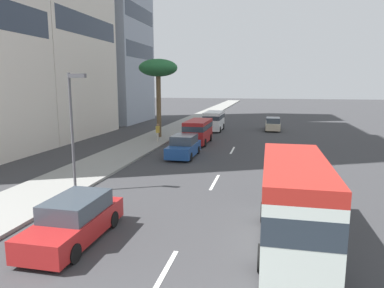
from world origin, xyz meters
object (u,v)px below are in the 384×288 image
Objects in this scene: minibus_lead at (294,200)px; pedestrian_near_lamp at (158,132)px; car_second at (75,220)px; car_sixth at (184,147)px; street_lamp at (73,118)px; car_fourth at (273,124)px; palm_tree at (158,70)px; van_third at (214,120)px; van_fifth at (198,130)px.

minibus_lead is 22.86m from pedestrian_near_lamp.
pedestrian_near_lamp is (21.08, 3.64, 0.32)m from car_second.
car_sixth is 0.76× the size of street_lamp.
car_sixth is 7.10m from pedestrian_near_lamp.
street_lamp reaches higher than car_second.
car_fourth is 15.91m from palm_tree.
van_third is 15.56m from car_sixth.
pedestrian_near_lamp is at bearing -84.65° from van_fifth.
van_fifth is at bearing -178.99° from car_sixth.
street_lamp is (-25.55, 3.27, 2.60)m from van_third.
van_fifth is 0.86× the size of street_lamp.
car_sixth is at bearing 158.47° from car_fourth.
van_fifth is at bearing -11.17° from street_lamp.
pedestrian_near_lamp is (-9.70, 3.95, -0.24)m from van_third.
car_second is 15.22m from car_sixth.
car_fourth is at bearing 167.49° from car_second.
car_second is 0.91× the size of van_fifth.
car_fourth is (31.50, 0.40, -0.93)m from minibus_lead.
car_fourth is 2.82× the size of pedestrian_near_lamp.
van_third is 10.12m from palm_tree.
palm_tree reaches higher than car_fourth.
car_fourth is (1.94, -6.95, -0.57)m from van_third.
car_sixth is 0.57× the size of palm_tree.
pedestrian_near_lamp is at bearing -22.17° from van_third.
palm_tree is (-8.88, 11.63, 6.25)m from car_fourth.
minibus_lead is 1.31× the size of van_fifth.
car_second is at bearing 37.04° from pedestrian_near_lamp.
car_second is 21.39m from pedestrian_near_lamp.
palm_tree reaches higher than car_second.
car_second is 0.59× the size of palm_tree.
minibus_lead is 30.46m from van_third.
car_second is 6.78m from street_lamp.
minibus_lead is 26.16m from palm_tree.
car_sixth is 10.99m from street_lamp.
pedestrian_near_lamp is at bearing -145.72° from car_sixth.
minibus_lead is 15.82m from car_sixth.
car_sixth reaches higher than car_second.
minibus_lead is 1.37× the size of van_third.
car_second is 25.02m from palm_tree.
street_lamp is at bearing -150.47° from car_second.
van_third is 25.89m from street_lamp.
car_fourth is at bearing 158.47° from car_sixth.
palm_tree is 1.32× the size of street_lamp.
palm_tree is at bearing -169.61° from car_second.
pedestrian_near_lamp is 0.21× the size of palm_tree.
car_second is at bearing -150.47° from street_lamp.
minibus_lead reaches higher than van_third.
van_third is 0.82× the size of street_lamp.
minibus_lead is 31.52m from car_fourth.
minibus_lead is 21.55m from van_fifth.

